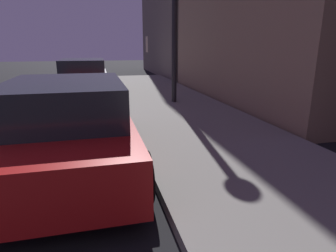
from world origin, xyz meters
The scene contains 2 objects.
car_red centered at (2.85, 4.77, 0.72)m, with size 2.08×4.36×1.43m.
car_silver centered at (2.85, 11.73, 0.71)m, with size 2.03×4.59×1.43m.
Camera 1 is at (3.31, 0.22, 1.92)m, focal length 30.77 mm.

